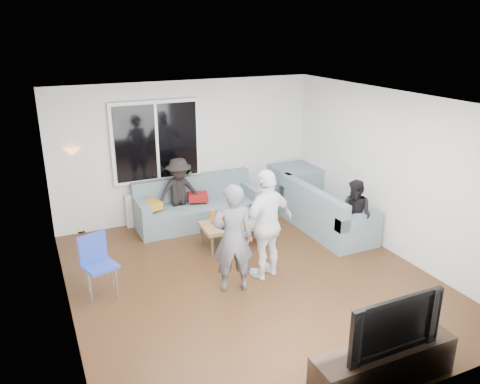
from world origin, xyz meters
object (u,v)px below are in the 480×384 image
coffee_table (234,234)px  side_chair (100,267)px  player_left (233,238)px  television (389,321)px  tv_console (383,365)px  sofa_right_section (327,208)px  spectator_right (355,215)px  spectator_back (179,193)px  player_right (267,224)px  sofa_back_section (198,202)px  floor_lamp (76,191)px

coffee_table → side_chair: 2.42m
player_left → television: 2.45m
tv_console → television: size_ratio=1.47×
sofa_right_section → spectator_right: (0.00, -0.80, 0.16)m
spectator_back → television: spectator_back is taller
player_right → spectator_back: player_right is taller
spectator_right → tv_console: 3.25m
sofa_back_section → player_right: size_ratio=1.40×
sofa_right_section → player_right: (-1.76, -1.02, 0.40)m
tv_console → television: 0.53m
player_left → floor_lamp: bearing=-45.6°
player_left → spectator_right: player_left is taller
floor_lamp → tv_console: bearing=-66.2°
coffee_table → sofa_right_section: bearing=-4.2°
sofa_back_section → tv_console: (0.29, -4.77, -0.20)m
spectator_right → television: bearing=-49.7°
sofa_back_section → sofa_right_section: same height
coffee_table → spectator_back: spectator_back is taller
coffee_table → spectator_right: bearing=-27.6°
tv_console → player_right: bearing=91.0°
side_chair → spectator_right: size_ratio=0.74×
sofa_back_section → spectator_back: size_ratio=1.77×
floor_lamp → player_right: 3.64m
side_chair → player_right: bearing=-28.9°
sofa_right_section → tv_console: sofa_right_section is taller
side_chair → spectator_back: 2.53m
sofa_right_section → spectator_right: bearing=-180.0°
side_chair → floor_lamp: bearing=72.1°
player_left → spectator_right: size_ratio=1.33×
floor_lamp → television: (2.35, -5.33, -0.03)m
side_chair → spectator_right: spectator_right is taller
player_right → television: player_right is taller
spectator_back → coffee_table: bearing=-65.6°
floor_lamp → spectator_back: (1.72, -0.53, -0.13)m
sofa_right_section → spectator_right: spectator_right is taller
sofa_back_section → tv_console: 4.78m
coffee_table → side_chair: bearing=-163.1°
side_chair → television: size_ratio=0.79×
sofa_back_section → player_right: player_right is taller
sofa_right_section → player_left: (-2.37, -1.18, 0.36)m
coffee_table → television: bearing=-89.2°
sofa_right_section → spectator_back: (-2.35, 1.26, 0.23)m
spectator_right → player_right: bearing=-100.3°
floor_lamp → spectator_right: bearing=-32.5°
sofa_right_section → coffee_table: size_ratio=1.82×
floor_lamp → spectator_right: floor_lamp is taller
player_left → spectator_back: bearing=-75.9°
sofa_back_section → television: (0.29, -4.77, 0.33)m
side_chair → spectator_back: (1.72, 1.84, 0.22)m
coffee_table → spectator_back: (-0.58, 1.14, 0.45)m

